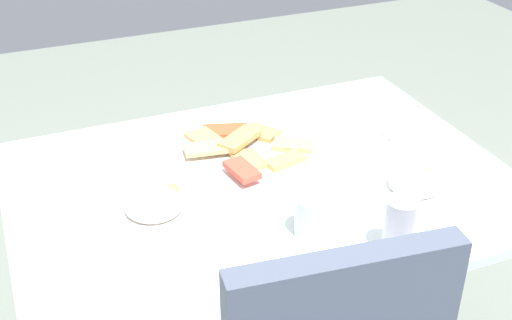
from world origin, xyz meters
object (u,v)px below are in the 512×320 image
salad_plate_greens (154,207)px  salad_plate_rice (414,185)px  pide_platter (245,151)px  soda_can (400,226)px  drinking_glass (313,216)px  spoon (416,132)px  paper_napkin (412,130)px  fork (409,126)px  dining_table (263,207)px

salad_plate_greens → salad_plate_rice: size_ratio=1.08×
pide_platter → soda_can: 0.50m
drinking_glass → spoon: 0.54m
spoon → soda_can: bearing=50.0°
drinking_glass → paper_napkin: bearing=-145.7°
soda_can → drinking_glass: bearing=-41.3°
fork → spoon: bearing=88.1°
salad_plate_greens → drinking_glass: bearing=145.9°
salad_plate_greens → soda_can: soda_can is taller
dining_table → drinking_glass: (-0.02, 0.23, 0.12)m
soda_can → spoon: 0.52m
salad_plate_greens → salad_plate_rice: same height
fork → spoon: size_ratio=1.01×
paper_napkin → drinking_glass: bearing=34.3°
soda_can → paper_napkin: (-0.32, -0.43, -0.06)m
salad_plate_greens → fork: (-0.74, -0.13, -0.01)m
drinking_glass → fork: size_ratio=0.51×
pide_platter → dining_table: bearing=87.9°
salad_plate_greens → paper_napkin: (-0.74, -0.11, -0.01)m
salad_plate_greens → drinking_glass: (-0.29, 0.20, 0.03)m
dining_table → salad_plate_rice: (-0.31, 0.17, 0.09)m
paper_napkin → fork: (-0.00, -0.02, 0.00)m
salad_plate_rice → paper_napkin: salad_plate_rice is taller
salad_plate_greens → spoon: salad_plate_greens is taller
salad_plate_greens → spoon: size_ratio=1.36×
pide_platter → spoon: (-0.46, 0.07, -0.01)m
pide_platter → salad_plate_greens: salad_plate_greens is taller
drinking_glass → fork: 0.56m
pide_platter → drinking_glass: drinking_glass is taller
soda_can → spoon: (-0.32, -0.41, -0.06)m
dining_table → pide_platter: size_ratio=3.33×
fork → paper_napkin: bearing=88.1°
paper_napkin → fork: fork is taller
salad_plate_rice → soda_can: (0.15, 0.17, 0.04)m
soda_can → paper_napkin: size_ratio=0.78×
fork → soda_can: bearing=52.4°
fork → pide_platter: bearing=-6.2°
dining_table → salad_plate_rice: size_ratio=5.41×
salad_plate_greens → paper_napkin: bearing=-171.4°
dining_table → fork: bearing=-167.9°
soda_can → drinking_glass: (0.13, -0.12, -0.02)m
soda_can → drinking_glass: 0.18m
salad_plate_rice → pide_platter: bearing=-45.4°
spoon → dining_table: bearing=5.9°
drinking_glass → soda_can: bearing=138.7°
spoon → pide_platter: bearing=-10.6°
salad_plate_greens → spoon: 0.75m
dining_table → paper_napkin: (-0.47, -0.08, 0.08)m
salad_plate_greens → paper_napkin: salad_plate_greens is taller
salad_plate_greens → drinking_glass: size_ratio=2.62×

